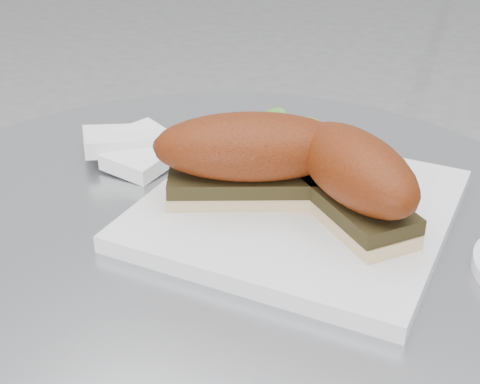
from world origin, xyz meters
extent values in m
cylinder|color=#ABADB3|center=(0.00, 0.00, 0.72)|extent=(0.70, 0.70, 0.02)
cube|color=white|center=(0.06, 0.05, 0.74)|extent=(0.28, 0.28, 0.02)
cube|color=#D2AE83|center=(0.01, 0.04, 0.75)|extent=(0.17, 0.13, 0.01)
cube|color=black|center=(0.01, 0.04, 0.77)|extent=(0.17, 0.13, 0.01)
ellipsoid|color=maroon|center=(0.01, 0.04, 0.80)|extent=(0.20, 0.16, 0.06)
cube|color=#D2AE83|center=(0.11, 0.04, 0.75)|extent=(0.14, 0.12, 0.01)
cube|color=black|center=(0.11, 0.04, 0.77)|extent=(0.14, 0.12, 0.01)
ellipsoid|color=maroon|center=(0.11, 0.04, 0.80)|extent=(0.16, 0.15, 0.06)
camera|label=1|loc=(0.26, -0.46, 1.05)|focal=50.00mm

